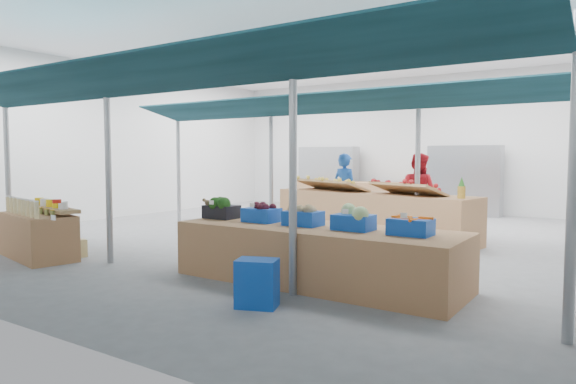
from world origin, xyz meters
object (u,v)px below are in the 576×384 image
object	(u,v)px
vendor_left	(345,191)
fruit_counter	(372,215)
veg_counter	(317,255)
bottle_shelf	(40,233)
vendor_right	(418,194)
crate_stack	(257,283)

from	to	relation	value
vendor_left	fruit_counter	bearing A→B (deg)	148.84
veg_counter	fruit_counter	distance (m)	4.09
bottle_shelf	vendor_left	world-z (taller)	vendor_left
bottle_shelf	vendor_right	size ratio (longest dim) A/B	1.02
veg_counter	bottle_shelf	bearing A→B (deg)	-166.69
vendor_right	fruit_counter	bearing A→B (deg)	72.74
vendor_left	veg_counter	bearing A→B (deg)	124.39
vendor_right	crate_stack	bearing A→B (deg)	104.54
crate_stack	vendor_left	size ratio (longest dim) A/B	0.31
bottle_shelf	veg_counter	xyz separation A→B (m)	(4.76, 1.07, -0.03)
fruit_counter	vendor_left	xyz separation A→B (m)	(-1.20, 1.10, 0.41)
vendor_left	vendor_right	xyz separation A→B (m)	(1.80, 0.00, 0.00)
fruit_counter	vendor_right	distance (m)	1.32
bottle_shelf	fruit_counter	xyz separation A→B (m)	(3.80, 5.05, 0.06)
veg_counter	fruit_counter	xyz separation A→B (m)	(-0.96, 3.97, 0.09)
bottle_shelf	veg_counter	world-z (taller)	bottle_shelf
veg_counter	vendor_left	bearing A→B (deg)	113.67
vendor_right	veg_counter	bearing A→B (deg)	105.39
fruit_counter	vendor_right	bearing A→B (deg)	72.74
crate_stack	vendor_right	bearing A→B (deg)	93.19
bottle_shelf	vendor_left	distance (m)	6.69
bottle_shelf	vendor_left	bearing A→B (deg)	79.56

